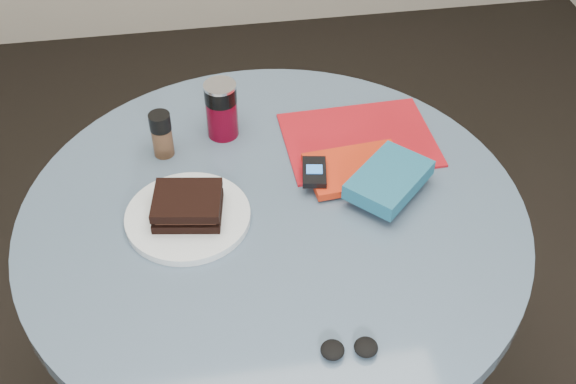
{
  "coord_description": "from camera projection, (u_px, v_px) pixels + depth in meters",
  "views": [
    {
      "loc": [
        -0.13,
        -0.99,
        1.75
      ],
      "look_at": [
        0.03,
        0.0,
        0.8
      ],
      "focal_mm": 45.0,
      "sensor_mm": 36.0,
      "label": 1
    }
  ],
  "objects": [
    {
      "name": "sandwich",
      "position": [
        188.0,
        205.0,
        1.37
      ],
      "size": [
        0.14,
        0.13,
        0.05
      ],
      "color": "black",
      "rests_on": "plate"
    },
    {
      "name": "plate",
      "position": [
        188.0,
        217.0,
        1.39
      ],
      "size": [
        0.3,
        0.3,
        0.02
      ],
      "primitive_type": "cylinder",
      "rotation": [
        0.0,
        0.0,
        -0.3
      ],
      "color": "silver",
      "rests_on": "table"
    },
    {
      "name": "red_book",
      "position": [
        356.0,
        169.0,
        1.49
      ],
      "size": [
        0.21,
        0.15,
        0.02
      ],
      "primitive_type": "cube",
      "rotation": [
        0.0,
        0.0,
        0.09
      ],
      "color": "#AD250D",
      "rests_on": "magazine"
    },
    {
      "name": "pepper_grinder",
      "position": [
        162.0,
        134.0,
        1.51
      ],
      "size": [
        0.05,
        0.05,
        0.1
      ],
      "color": "#503522",
      "rests_on": "table"
    },
    {
      "name": "mp3_player",
      "position": [
        314.0,
        172.0,
        1.46
      ],
      "size": [
        0.06,
        0.09,
        0.02
      ],
      "color": "black",
      "rests_on": "red_book"
    },
    {
      "name": "headphones",
      "position": [
        349.0,
        349.0,
        1.17
      ],
      "size": [
        0.1,
        0.05,
        0.02
      ],
      "color": "black",
      "rests_on": "table"
    },
    {
      "name": "table",
      "position": [
        274.0,
        267.0,
        1.53
      ],
      "size": [
        1.0,
        1.0,
        0.75
      ],
      "color": "black",
      "rests_on": "ground"
    },
    {
      "name": "magazine",
      "position": [
        359.0,
        140.0,
        1.57
      ],
      "size": [
        0.33,
        0.25,
        0.01
      ],
      "primitive_type": "cube",
      "rotation": [
        0.0,
        0.0,
        0.04
      ],
      "color": "maroon",
      "rests_on": "table"
    },
    {
      "name": "novel",
      "position": [
        389.0,
        180.0,
        1.43
      ],
      "size": [
        0.2,
        0.2,
        0.03
      ],
      "primitive_type": "cube",
      "rotation": [
        0.0,
        0.0,
        0.78
      ],
      "color": "navy",
      "rests_on": "red_book"
    },
    {
      "name": "soda_can",
      "position": [
        222.0,
        110.0,
        1.55
      ],
      "size": [
        0.09,
        0.09,
        0.13
      ],
      "color": "#5D0418",
      "rests_on": "table"
    }
  ]
}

